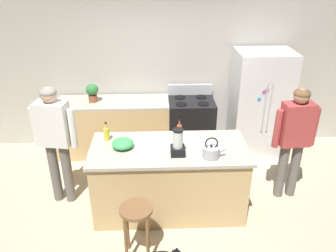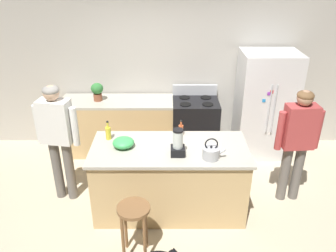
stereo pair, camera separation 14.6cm
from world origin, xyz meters
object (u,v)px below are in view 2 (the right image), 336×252
Objects in this scene: person_by_island_left at (56,133)px; bottle_cooking_sauce at (179,130)px; stove_range at (193,126)px; mixing_bowl at (122,143)px; bottle_soda at (107,133)px; tea_kettle at (210,152)px; blender_appliance at (176,144)px; bar_stool at (133,219)px; potted_plant at (96,91)px; person_by_sink_right at (296,137)px; kitchen_island at (168,179)px; refrigerator at (263,105)px.

bottle_cooking_sauce is (1.61, 0.09, 0.01)m from person_by_island_left.
stove_range is 4.18× the size of mixing_bowl.
bottle_soda is 1.36m from tea_kettle.
tea_kettle is (0.39, -0.09, -0.06)m from blender_appliance.
bottle_cooking_sauce reaches higher than mixing_bowl.
bottle_cooking_sauce reaches higher than bar_stool.
potted_plant is 2.45m from tea_kettle.
person_by_sink_right is 1.52m from bottle_cooking_sauce.
person_by_sink_right is at bearing -46.68° from stove_range.
kitchen_island is 5.85× the size of blender_appliance.
refrigerator is 8.18× the size of bottle_cooking_sauce.
kitchen_island is at bearing -1.52° from mixing_bowl.
bottle_soda is at bearing -151.73° from refrigerator.
tea_kettle is at bearing -27.43° from kitchen_island.
potted_plant is 1.11× the size of mixing_bowl.
potted_plant is (-1.62, 0.03, 0.64)m from stove_range.
tea_kettle reaches higher than bottle_soda.
person_by_sink_right is at bearing 7.53° from kitchen_island.
kitchen_island is 9.15× the size of bottle_cooking_sauce.
kitchen_island is at bearing 120.29° from blender_appliance.
person_by_island_left is 3.13m from person_by_sink_right.
bottle_cooking_sauce is (0.15, 0.34, 0.55)m from kitchen_island.
refrigerator is at bearing 43.50° from kitchen_island.
kitchen_island is 7.72× the size of bottle_soda.
kitchen_island is 1.12× the size of refrigerator.
person_by_sink_right is at bearing -0.49° from person_by_island_left.
kitchen_island is at bearing -9.62° from person_by_island_left.
blender_appliance is 0.40m from tea_kettle.
bottle_soda is 0.93× the size of tea_kettle.
person_by_island_left is at bearing 134.96° from bar_stool.
bottle_cooking_sauce is at bearing -140.84° from refrigerator.
mixing_bowl is at bearing -156.17° from bottle_cooking_sauce.
person_by_sink_right is (0.09, -1.28, 0.10)m from refrigerator.
refrigerator is at bearing 48.31° from blender_appliance.
blender_appliance is (-1.48, -1.67, 0.21)m from refrigerator.
tea_kettle is (0.87, 0.57, 0.49)m from bar_stool.
tea_kettle is (1.28, -0.47, -0.02)m from bottle_soda.
bottle_cooking_sauce reaches higher than stove_range.
bottle_cooking_sauce is at bearing 65.07° from bar_stool.
bottle_cooking_sauce is at bearing -42.41° from potted_plant.
kitchen_island is 1.59m from stove_range.
bottle_soda is (0.38, -1.33, -0.08)m from potted_plant.
refrigerator reaches higher than bar_stool.
tea_kettle is at bearing -14.13° from mixing_bowl.
stove_range is at bearing 56.08° from mixing_bowl.
tea_kettle is at bearing -88.56° from stove_range.
stove_range reaches higher than kitchen_island.
kitchen_island is 0.91m from bar_stool.
refrigerator reaches higher than potted_plant.
blender_appliance reaches higher than tea_kettle.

